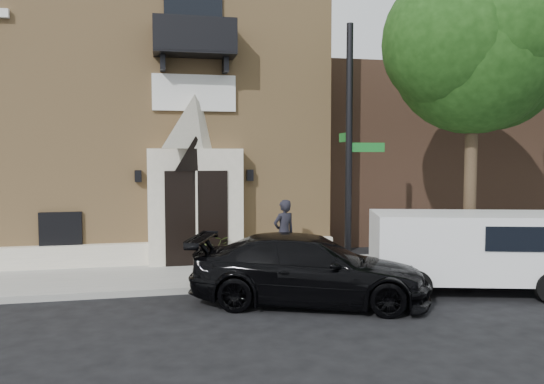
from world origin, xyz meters
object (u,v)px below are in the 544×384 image
Objects in this scene: street_sign at (349,151)px; cargo_van at (479,248)px; black_sedan at (309,269)px; pedestrian_near at (284,233)px; fire_hydrant at (409,256)px.

cargo_van is at bearing -26.53° from street_sign.
black_sedan is 4.11m from cargo_van.
street_sign is at bearing 109.40° from pedestrian_near.
black_sedan is at bearing -150.29° from fire_hydrant.
fire_hydrant is at bearing 130.40° from cargo_van.
fire_hydrant is 3.37m from pedestrian_near.
cargo_van reaches higher than fire_hydrant.
pedestrian_near is (-3.06, 1.32, 0.51)m from fire_hydrant.
pedestrian_near reaches higher than fire_hydrant.
cargo_van is 2.03m from fire_hydrant.
pedestrian_near reaches higher than black_sedan.
pedestrian_near reaches higher than cargo_van.
black_sedan is at bearing -163.84° from cargo_van.
street_sign is 3.43× the size of pedestrian_near.
pedestrian_near is (-3.90, 3.10, 0.03)m from cargo_van.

